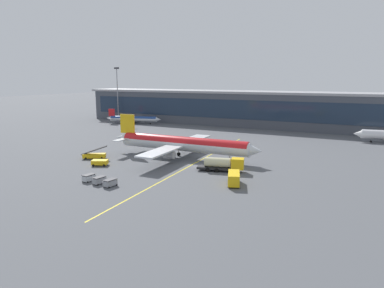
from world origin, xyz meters
name	(u,v)px	position (x,y,z in m)	size (l,w,h in m)	color
ground_plane	(197,166)	(0.00, 0.00, 0.00)	(700.00, 700.00, 0.00)	#515459
apron_lead_in_line	(194,164)	(-1.86, 2.00, 0.00)	(0.30, 80.00, 0.01)	yellow
terminal_building	(314,111)	(16.44, 77.80, 7.85)	(223.61, 20.32, 15.65)	#424751
main_airliner	(182,144)	(-7.72, 6.57, 3.91)	(43.99, 34.97, 11.11)	silver
fuel_tanker	(224,164)	(7.55, -1.42, 1.75)	(11.08, 5.11, 3.25)	#232326
pushback_tug	(100,162)	(-22.00, -10.18, 0.85)	(4.42, 3.73, 1.40)	yellow
lavatory_truck	(234,178)	(13.14, -9.92, 1.42)	(4.13, 6.24, 2.50)	yellow
belt_loader	(94,155)	(-28.32, -5.07, 0.99)	(6.57, 4.77, 3.49)	yellow
baggage_cart_0	(89,178)	(-14.84, -21.50, 0.78)	(1.92, 2.83, 1.48)	#B2B7BC
baggage_cart_1	(99,180)	(-11.67, -21.92, 0.78)	(1.92, 2.83, 1.48)	gray
baggage_cart_2	(110,183)	(-8.50, -22.33, 0.78)	(1.92, 2.83, 1.48)	gray
commuter_jet_far	(133,119)	(-62.33, 58.78, 2.43)	(26.48, 21.40, 7.01)	silver
apron_light_mast_1	(117,90)	(-76.73, 65.84, 15.39)	(2.80, 0.50, 26.71)	gray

